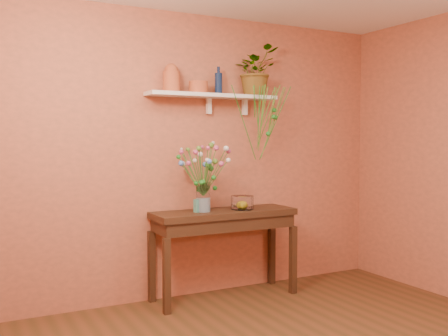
{
  "coord_description": "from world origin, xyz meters",
  "views": [
    {
      "loc": [
        -2.12,
        -2.52,
        1.5
      ],
      "look_at": [
        0.0,
        1.55,
        1.25
      ],
      "focal_mm": 41.14,
      "sensor_mm": 36.0,
      "label": 1
    }
  ],
  "objects_px": {
    "sideboard": "(224,223)",
    "glass_vase": "(203,199)",
    "spider_plant": "(255,71)",
    "glass_bowl": "(242,203)",
    "blue_bottle": "(219,83)",
    "bouquet": "(204,163)",
    "terracotta_jug": "(171,79)"
  },
  "relations": [
    {
      "from": "sideboard",
      "to": "terracotta_jug",
      "type": "bearing_deg",
      "value": 165.26
    },
    {
      "from": "terracotta_jug",
      "to": "blue_bottle",
      "type": "xyz_separation_m",
      "value": [
        0.48,
        -0.0,
        -0.02
      ]
    },
    {
      "from": "sideboard",
      "to": "glass_vase",
      "type": "relative_size",
      "value": 5.03
    },
    {
      "from": "blue_bottle",
      "to": "bouquet",
      "type": "relative_size",
      "value": 0.5
    },
    {
      "from": "spider_plant",
      "to": "bouquet",
      "type": "relative_size",
      "value": 0.94
    },
    {
      "from": "bouquet",
      "to": "glass_bowl",
      "type": "xyz_separation_m",
      "value": [
        0.4,
        -0.01,
        -0.39
      ]
    },
    {
      "from": "glass_vase",
      "to": "bouquet",
      "type": "xyz_separation_m",
      "value": [
        0.0,
        -0.01,
        0.33
      ]
    },
    {
      "from": "bouquet",
      "to": "glass_bowl",
      "type": "distance_m",
      "value": 0.56
    },
    {
      "from": "blue_bottle",
      "to": "spider_plant",
      "type": "height_order",
      "value": "spider_plant"
    },
    {
      "from": "terracotta_jug",
      "to": "spider_plant",
      "type": "bearing_deg",
      "value": 0.63
    },
    {
      "from": "terracotta_jug",
      "to": "glass_vase",
      "type": "xyz_separation_m",
      "value": [
        0.26,
        -0.13,
        -1.11
      ]
    },
    {
      "from": "sideboard",
      "to": "spider_plant",
      "type": "relative_size",
      "value": 2.8
    },
    {
      "from": "glass_vase",
      "to": "bouquet",
      "type": "height_order",
      "value": "bouquet"
    },
    {
      "from": "terracotta_jug",
      "to": "blue_bottle",
      "type": "relative_size",
      "value": 0.99
    },
    {
      "from": "sideboard",
      "to": "terracotta_jug",
      "type": "xyz_separation_m",
      "value": [
        -0.48,
        0.13,
        1.35
      ]
    },
    {
      "from": "bouquet",
      "to": "terracotta_jug",
      "type": "bearing_deg",
      "value": 151.44
    },
    {
      "from": "spider_plant",
      "to": "glass_vase",
      "type": "relative_size",
      "value": 1.79
    },
    {
      "from": "terracotta_jug",
      "to": "spider_plant",
      "type": "height_order",
      "value": "spider_plant"
    },
    {
      "from": "spider_plant",
      "to": "glass_vase",
      "type": "height_order",
      "value": "spider_plant"
    },
    {
      "from": "glass_vase",
      "to": "sideboard",
      "type": "bearing_deg",
      "value": 0.73
    },
    {
      "from": "sideboard",
      "to": "bouquet",
      "type": "bearing_deg",
      "value": -175.89
    },
    {
      "from": "spider_plant",
      "to": "glass_vase",
      "type": "xyz_separation_m",
      "value": [
        -0.64,
        -0.14,
        -1.23
      ]
    },
    {
      "from": "glass_bowl",
      "to": "bouquet",
      "type": "bearing_deg",
      "value": 178.91
    },
    {
      "from": "sideboard",
      "to": "terracotta_jug",
      "type": "relative_size",
      "value": 5.31
    },
    {
      "from": "terracotta_jug",
      "to": "glass_bowl",
      "type": "distance_m",
      "value": 1.35
    },
    {
      "from": "terracotta_jug",
      "to": "glass_vase",
      "type": "height_order",
      "value": "terracotta_jug"
    },
    {
      "from": "blue_bottle",
      "to": "bouquet",
      "type": "distance_m",
      "value": 0.8
    },
    {
      "from": "spider_plant",
      "to": "glass_bowl",
      "type": "xyz_separation_m",
      "value": [
        -0.23,
        -0.16,
        -1.29
      ]
    },
    {
      "from": "sideboard",
      "to": "glass_bowl",
      "type": "relative_size",
      "value": 6.37
    },
    {
      "from": "sideboard",
      "to": "glass_vase",
      "type": "xyz_separation_m",
      "value": [
        -0.22,
        -0.0,
        0.24
      ]
    },
    {
      "from": "blue_bottle",
      "to": "glass_bowl",
      "type": "bearing_deg",
      "value": -39.79
    },
    {
      "from": "bouquet",
      "to": "glass_bowl",
      "type": "height_order",
      "value": "bouquet"
    }
  ]
}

